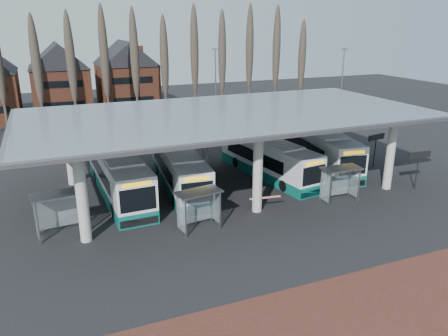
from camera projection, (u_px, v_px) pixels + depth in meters
name	position (u px, v px, depth m)	size (l,w,h in m)	color
ground	(273.00, 225.00, 29.73)	(140.00, 140.00, 0.00)	black
brick_strip	(404.00, 335.00, 19.21)	(70.00, 10.00, 0.03)	brown
station_canopy	(228.00, 120.00, 34.94)	(32.00, 16.00, 6.34)	#BABAB5
poplar_row	(152.00, 58.00, 55.87)	(45.10, 1.10, 14.50)	#473D33
townhouse_row	(23.00, 76.00, 60.71)	(36.80, 10.30, 12.25)	brown
lamp_post_b	(216.00, 90.00, 53.00)	(0.80, 0.16, 10.17)	slate
lamp_post_c	(341.00, 90.00, 52.80)	(0.80, 0.16, 10.17)	slate
bus_0	(119.00, 174.00, 34.49)	(3.17, 13.06, 3.61)	white
bus_1	(179.00, 169.00, 35.97)	(3.64, 12.36, 3.38)	white
bus_2	(268.00, 159.00, 38.84)	(4.21, 12.25, 3.34)	white
bus_3	(316.00, 148.00, 41.73)	(4.45, 13.26, 3.62)	white
shelter_0	(57.00, 205.00, 27.74)	(3.21, 1.83, 2.86)	gray
shelter_1	(198.00, 201.00, 28.51)	(3.14, 1.90, 2.74)	gray
shelter_2	(340.00, 177.00, 33.00)	(3.03, 1.59, 2.77)	gray
info_sign_0	(419.00, 158.00, 35.24)	(2.17, 0.26, 3.22)	black
info_sign_1	(376.00, 140.00, 40.64)	(2.15, 0.54, 3.23)	black
barrier	(264.00, 198.00, 31.81)	(2.35, 0.79, 1.18)	black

